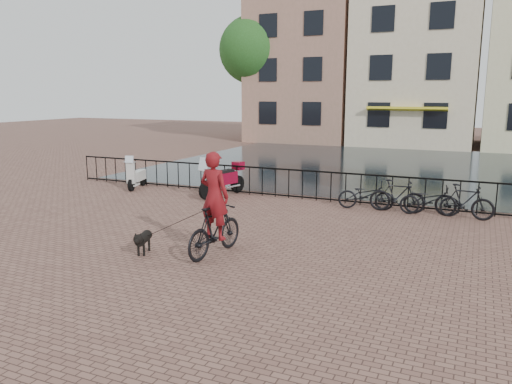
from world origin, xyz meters
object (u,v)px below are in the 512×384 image
at_px(dog, 144,241).
at_px(scooter, 137,171).
at_px(cyclist, 215,210).
at_px(motorcycle, 222,175).

xyz_separation_m(dog, scooter, (-5.06, 6.40, 0.40)).
bearing_deg(scooter, cyclist, -56.66).
height_order(dog, scooter, scooter).
bearing_deg(dog, cyclist, 1.78).
bearing_deg(motorcycle, scooter, -163.47).
bearing_deg(motorcycle, dog, -62.22).
relative_size(cyclist, motorcycle, 1.28).
xyz_separation_m(motorcycle, scooter, (-3.65, -0.07, -0.06)).
relative_size(dog, motorcycle, 0.41).
bearing_deg(dog, motorcycle, 83.48).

